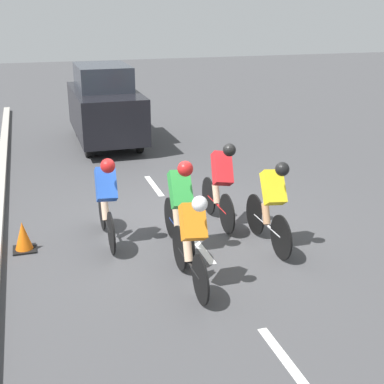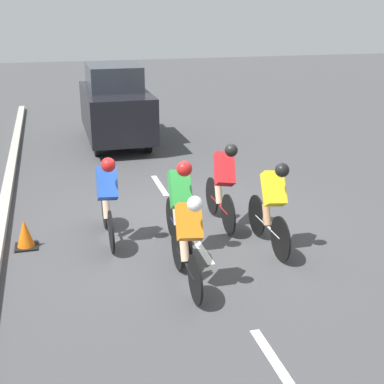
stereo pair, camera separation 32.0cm
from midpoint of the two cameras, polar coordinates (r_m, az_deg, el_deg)
name	(u,v)px [view 1 (the left image)]	position (r m, az deg, el deg)	size (l,w,h in m)	color
ground_plane	(186,228)	(9.53, -1.66, -3.82)	(60.00, 60.00, 0.00)	#424244
lane_stripe_near	(288,363)	(6.28, 8.70, -17.61)	(0.12, 1.40, 0.01)	white
lane_stripe_mid	(199,245)	(8.84, -0.28, -5.72)	(0.12, 1.40, 0.01)	white
lane_stripe_far	(154,186)	(11.72, -4.86, 0.67)	(0.12, 1.40, 0.01)	white
cyclist_green	(180,202)	(8.36, -2.37, -1.12)	(0.35, 1.69, 1.57)	black
cyclist_orange	(192,238)	(7.30, -1.28, -4.98)	(0.37, 1.68, 1.44)	black
cyclist_yellow	(272,202)	(8.57, 7.42, -1.09)	(0.36, 1.70, 1.51)	black
cyclist_blue	(106,197)	(8.80, -10.16, -0.57)	(0.35, 1.71, 1.51)	black
cyclist_red	(221,182)	(9.40, 2.12, 1.12)	(0.40, 1.68, 1.55)	black
support_car	(105,105)	(15.27, -9.88, 9.09)	(1.70, 3.88, 2.18)	black
traffic_cone	(23,237)	(9.05, -18.54, -4.57)	(0.36, 0.36, 0.49)	black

